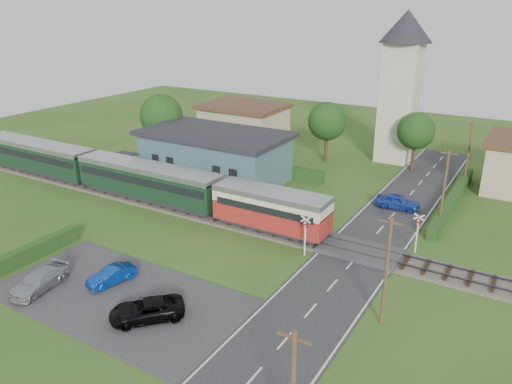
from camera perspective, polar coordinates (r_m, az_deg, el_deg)
The scene contains 30 objects.
ground at distance 41.97m, azimuth -2.14°, elevation -4.90°, with size 120.00×120.00×0.00m, color #2D4C19.
railway_track at distance 43.45m, azimuth -0.71°, elevation -3.79°, with size 76.00×3.20×0.49m.
road at distance 38.02m, azimuth 10.76°, elevation -8.12°, with size 6.00×70.00×0.05m, color #28282B.
car_park at distance 34.75m, azimuth -15.32°, elevation -11.47°, with size 17.00×9.00×0.08m, color #333335.
crossing_deck at distance 39.61m, azimuth 11.81°, elevation -6.63°, with size 6.20×3.40×0.45m, color #333335.
platform at distance 51.23m, azimuth -8.40°, elevation 0.01°, with size 30.00×3.00×0.45m, color gray.
equipment_hut at distance 55.93m, azimuth -14.89°, elevation 2.95°, with size 2.30×2.30×2.55m.
station_building at distance 54.80m, azimuth -4.74°, elevation 4.26°, with size 16.00×9.00×5.30m.
train at distance 51.40m, azimuth -14.82°, elevation 1.91°, with size 43.20×2.90×3.40m.
church_tower at distance 62.23m, azimuth 16.33°, elevation 12.58°, with size 6.00×6.00×17.60m.
house_west at distance 68.73m, azimuth -1.37°, elevation 7.78°, with size 10.80×8.80×5.50m.
hedge_carpark at distance 41.23m, azimuth -24.76°, elevation -6.50°, with size 0.80×9.00×1.20m, color #193814.
hedge_roadside at distance 51.21m, azimuth 21.58°, elevation -0.83°, with size 0.80×18.00×1.20m, color #193814.
hedge_station at distance 58.95m, azimuth -2.15°, elevation 3.42°, with size 22.00×0.80×1.30m, color #193814.
tree_a at distance 62.51m, azimuth -10.78°, elevation 8.56°, with size 5.20×5.20×8.00m.
tree_b at distance 60.65m, azimuth 8.14°, elevation 7.99°, with size 4.60×4.60×7.34m.
tree_c at distance 59.64m, azimuth 17.81°, elevation 6.64°, with size 4.20×4.20×6.78m.
utility_pole_b at distance 30.19m, azimuth 14.67°, elevation -8.71°, with size 1.40×0.22×7.00m.
utility_pole_c at distance 44.61m, azimuth 20.68°, elevation 0.35°, with size 1.40×0.22×7.00m.
utility_pole_d at distance 55.99m, azimuth 23.09°, elevation 4.00°, with size 1.40×0.22×7.00m.
crossing_signal_near at distance 37.92m, azimuth 5.65°, elevation -4.33°, with size 0.84×0.28×3.28m.
crossing_signal_far at distance 40.09m, azimuth 18.01°, elevation -3.87°, with size 0.84×0.28×3.28m.
streetlamp_west at distance 68.73m, azimuth -8.62°, elevation 7.77°, with size 0.30×0.30×5.15m.
streetlamp_east at distance 60.77m, azimuth 25.42°, elevation 4.29°, with size 0.30×0.30×5.15m.
car_on_road at distance 48.66m, azimuth 15.88°, elevation -1.07°, with size 1.63×4.04×1.38m, color #1C38A6.
car_park_blue at distance 36.10m, azimuth -16.17°, elevation -9.15°, with size 1.19×3.42×1.13m, color navy.
car_park_silver at distance 36.99m, azimuth -23.53°, elevation -9.26°, with size 1.78×4.37×1.27m, color #91959A.
car_park_dark at distance 31.82m, azimuth -12.36°, elevation -13.00°, with size 2.09×4.53×1.26m, color black.
pedestrian_near at distance 46.51m, azimuth -1.97°, elevation -0.65°, with size 0.55×0.36×1.51m, color gray.
pedestrian_far at distance 55.12m, azimuth -13.88°, elevation 2.28°, with size 0.82×0.64×1.68m, color gray.
Camera 1 is at (20.73, -31.69, 18.08)m, focal length 35.00 mm.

